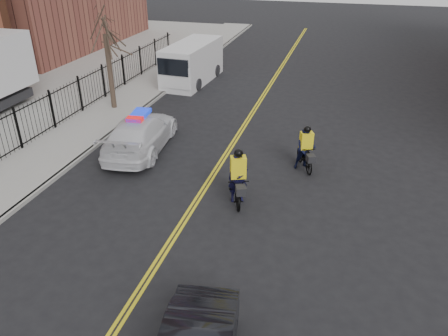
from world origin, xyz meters
The scene contains 11 objects.
ground centered at (0.00, 0.00, 0.00)m, with size 120.00×120.00×0.00m, color black.
center_line_left centered at (-0.08, 8.00, 0.01)m, with size 0.10×60.00×0.01m, color yellow.
center_line_right centered at (0.08, 8.00, 0.01)m, with size 0.10×60.00×0.01m, color yellow.
sidewalk centered at (-7.50, 8.00, 0.07)m, with size 3.00×60.00×0.15m, color gray.
curb centered at (-6.00, 8.00, 0.07)m, with size 0.20×60.00×0.15m, color gray.
iron_fence centered at (-9.00, 8.00, 1.00)m, with size 0.12×28.00×2.00m, color black, non-canonical shape.
street_tree centered at (-7.60, 10.00, 3.53)m, with size 3.20×3.20×4.80m.
police_cruiser centered at (-3.84, 5.63, 0.81)m, with size 2.84×5.72×1.76m.
cargo_van centered at (-5.18, 16.19, 1.24)m, with size 2.59×6.17×2.54m.
cyclist_near centered at (1.45, 2.57, 0.73)m, with size 1.48×2.25×2.09m.
cyclist_far centered at (3.50, 5.79, 0.75)m, with size 1.28×1.94×1.91m.
Camera 1 is at (4.69, -10.73, 8.59)m, focal length 35.00 mm.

